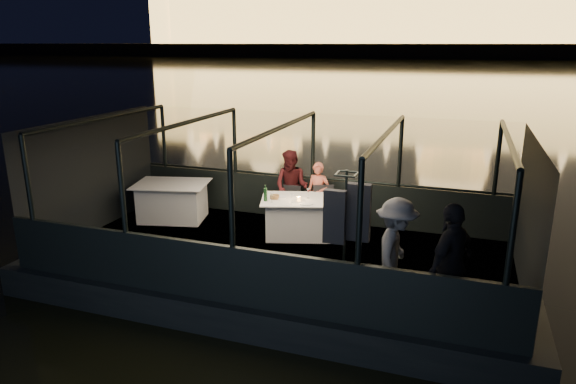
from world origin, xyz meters
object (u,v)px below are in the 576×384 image
(coat_stand, at_px, (344,245))
(passenger_stripe, at_px, (396,251))
(dining_table_aft, at_px, (173,202))
(wine_bottle, at_px, (265,194))
(chair_port_right, at_px, (321,209))
(person_woman_coral, at_px, (318,191))
(person_man_maroon, at_px, (291,188))
(chair_port_left, at_px, (289,205))
(dining_table_central, at_px, (299,217))
(passenger_dark, at_px, (450,264))

(coat_stand, relative_size, passenger_stripe, 1.23)
(dining_table_aft, xyz_separation_m, coat_stand, (4.32, -2.40, 0.51))
(wine_bottle, bearing_deg, chair_port_right, 43.35)
(chair_port_right, height_order, wine_bottle, wine_bottle)
(dining_table_aft, height_order, person_woman_coral, person_woman_coral)
(coat_stand, xyz_separation_m, passenger_stripe, (0.71, 0.14, -0.05))
(person_man_maroon, bearing_deg, dining_table_aft, -157.58)
(dining_table_aft, xyz_separation_m, chair_port_left, (2.50, 0.48, 0.06))
(dining_table_central, relative_size, passenger_stripe, 0.89)
(coat_stand, height_order, passenger_stripe, coat_stand)
(coat_stand, bearing_deg, wine_bottle, 135.10)
(dining_table_central, relative_size, chair_port_right, 1.63)
(dining_table_central, xyz_separation_m, passenger_dark, (2.92, -2.45, 0.47))
(passenger_stripe, distance_m, wine_bottle, 3.30)
(passenger_stripe, distance_m, passenger_dark, 0.79)
(wine_bottle, bearing_deg, person_woman_coral, 55.50)
(chair_port_right, relative_size, coat_stand, 0.44)
(person_woman_coral, distance_m, passenger_dark, 4.18)
(chair_port_right, bearing_deg, person_man_maroon, 137.28)
(person_man_maroon, xyz_separation_m, wine_bottle, (-0.16, -1.08, 0.17))
(chair_port_left, bearing_deg, dining_table_central, -57.84)
(wine_bottle, bearing_deg, passenger_dark, -31.03)
(person_woman_coral, height_order, person_man_maroon, person_man_maroon)
(chair_port_left, bearing_deg, coat_stand, -61.33)
(person_woman_coral, bearing_deg, passenger_dark, -44.86)
(chair_port_right, relative_size, person_woman_coral, 0.66)
(person_man_maroon, bearing_deg, chair_port_right, -12.44)
(dining_table_aft, bearing_deg, chair_port_right, 7.56)
(chair_port_left, bearing_deg, dining_table_aft, -172.92)
(chair_port_right, bearing_deg, dining_table_central, -146.97)
(chair_port_left, height_order, passenger_dark, passenger_dark)
(chair_port_left, xyz_separation_m, person_man_maroon, (-0.02, 0.20, 0.30))
(dining_table_central, relative_size, wine_bottle, 4.55)
(dining_table_central, distance_m, person_woman_coral, 0.83)
(passenger_dark, bearing_deg, chair_port_right, -110.83)
(chair_port_right, distance_m, coat_stand, 3.08)
(chair_port_right, bearing_deg, passenger_dark, -71.35)
(dining_table_central, xyz_separation_m, chair_port_left, (-0.38, 0.52, 0.06))
(chair_port_right, height_order, person_woman_coral, person_woman_coral)
(person_woman_coral, height_order, passenger_dark, passenger_dark)
(dining_table_aft, height_order, chair_port_left, chair_port_left)
(coat_stand, bearing_deg, chair_port_left, 122.39)
(dining_table_central, distance_m, dining_table_aft, 2.88)
(dining_table_central, relative_size, dining_table_aft, 0.95)
(coat_stand, xyz_separation_m, wine_bottle, (-2.01, 2.00, 0.02))
(coat_stand, bearing_deg, chair_port_right, 111.91)
(person_man_maroon, bearing_deg, coat_stand, -51.87)
(wine_bottle, bearing_deg, person_man_maroon, 81.49)
(dining_table_aft, distance_m, person_woman_coral, 3.15)
(passenger_dark, bearing_deg, dining_table_central, -102.60)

